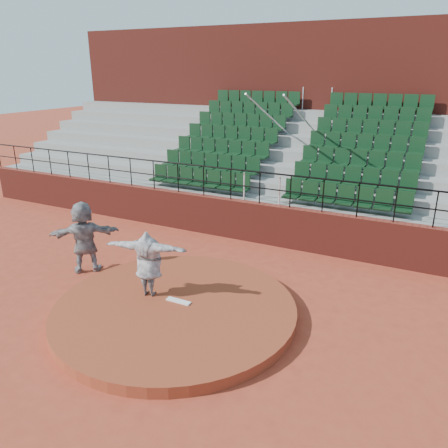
# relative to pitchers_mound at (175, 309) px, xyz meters

# --- Properties ---
(ground) EXTENTS (90.00, 90.00, 0.00)m
(ground) POSITION_rel_pitchers_mound_xyz_m (0.00, 0.00, -0.12)
(ground) COLOR #A23A24
(ground) RESTS_ON ground
(pitchers_mound) EXTENTS (5.50, 5.50, 0.25)m
(pitchers_mound) POSITION_rel_pitchers_mound_xyz_m (0.00, 0.00, 0.00)
(pitchers_mound) COLOR brown
(pitchers_mound) RESTS_ON ground
(pitching_rubber) EXTENTS (0.60, 0.15, 0.03)m
(pitching_rubber) POSITION_rel_pitchers_mound_xyz_m (0.00, 0.15, 0.14)
(pitching_rubber) COLOR white
(pitching_rubber) RESTS_ON pitchers_mound
(boundary_wall) EXTENTS (24.00, 0.30, 1.30)m
(boundary_wall) POSITION_rel_pitchers_mound_xyz_m (0.00, 5.00, 0.53)
(boundary_wall) COLOR maroon
(boundary_wall) RESTS_ON ground
(wall_railing) EXTENTS (24.04, 0.05, 1.03)m
(wall_railing) POSITION_rel_pitchers_mound_xyz_m (0.00, 5.00, 1.90)
(wall_railing) COLOR black
(wall_railing) RESTS_ON boundary_wall
(seating_deck) EXTENTS (24.00, 5.97, 4.63)m
(seating_deck) POSITION_rel_pitchers_mound_xyz_m (0.00, 8.64, 1.33)
(seating_deck) COLOR gray
(seating_deck) RESTS_ON ground
(press_box_facade) EXTENTS (24.00, 3.00, 7.10)m
(press_box_facade) POSITION_rel_pitchers_mound_xyz_m (0.00, 12.60, 3.43)
(press_box_facade) COLOR maroon
(press_box_facade) RESTS_ON ground
(pitcher) EXTENTS (2.03, 0.93, 1.59)m
(pitcher) POSITION_rel_pitchers_mound_xyz_m (-0.80, 0.16, 0.92)
(pitcher) COLOR black
(pitcher) RESTS_ON pitchers_mound
(fielder) EXTENTS (1.81, 1.63, 2.00)m
(fielder) POSITION_rel_pitchers_mound_xyz_m (-3.44, 0.88, 0.87)
(fielder) COLOR black
(fielder) RESTS_ON ground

